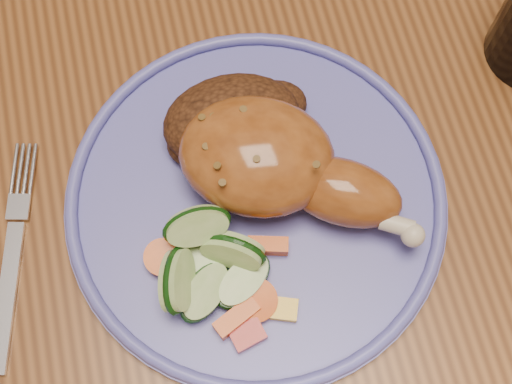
# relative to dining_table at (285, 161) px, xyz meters

# --- Properties ---
(ground) EXTENTS (4.00, 4.00, 0.00)m
(ground) POSITION_rel_dining_table_xyz_m (0.00, 0.00, -0.67)
(ground) COLOR #512F1C
(ground) RESTS_ON ground
(dining_table) EXTENTS (0.90, 1.40, 0.75)m
(dining_table) POSITION_rel_dining_table_xyz_m (0.00, 0.00, 0.00)
(dining_table) COLOR brown
(dining_table) RESTS_ON ground
(plate) EXTENTS (0.29, 0.29, 0.01)m
(plate) POSITION_rel_dining_table_xyz_m (-0.04, -0.06, 0.09)
(plate) COLOR #5857B5
(plate) RESTS_ON dining_table
(plate_rim) EXTENTS (0.29, 0.29, 0.01)m
(plate_rim) POSITION_rel_dining_table_xyz_m (-0.04, -0.06, 0.10)
(plate_rim) COLOR #5857B5
(plate_rim) RESTS_ON plate
(chicken_leg) EXTENTS (0.18, 0.16, 0.06)m
(chicken_leg) POSITION_rel_dining_table_xyz_m (-0.02, -0.05, 0.12)
(chicken_leg) COLOR #9E5521
(chicken_leg) RESTS_ON plate
(rice_pilaf) EXTENTS (0.12, 0.08, 0.05)m
(rice_pilaf) POSITION_rel_dining_table_xyz_m (-0.05, -0.00, 0.11)
(rice_pilaf) COLOR #452411
(rice_pilaf) RESTS_ON plate
(vegetable_pile) EXTENTS (0.11, 0.11, 0.06)m
(vegetable_pile) POSITION_rel_dining_table_xyz_m (-0.09, -0.12, 0.11)
(vegetable_pile) COLOR #A50A05
(vegetable_pile) RESTS_ON plate
(fork) EXTENTS (0.05, 0.16, 0.00)m
(fork) POSITION_rel_dining_table_xyz_m (-0.23, -0.07, 0.09)
(fork) COLOR silver
(fork) RESTS_ON dining_table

